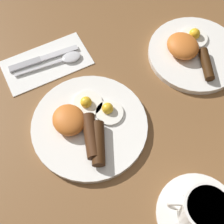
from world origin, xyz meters
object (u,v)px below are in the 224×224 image
breakfast_plate_far (193,52)px  spoon (65,59)px  knife (40,59)px  breakfast_plate_near (88,125)px  teacup_near (202,212)px

breakfast_plate_far → spoon: 0.32m
knife → spoon: size_ratio=1.05×
breakfast_plate_near → breakfast_plate_far: size_ratio=1.10×
breakfast_plate_near → breakfast_plate_far: bearing=97.6°
teacup_near → knife: size_ratio=0.92×
knife → spoon: spoon is taller
spoon → breakfast_plate_far: bearing=-18.7°
breakfast_plate_far → knife: size_ratio=1.31×
teacup_near → spoon: teacup_near is taller
breakfast_plate_far → spoon: breakfast_plate_far is taller
breakfast_plate_near → breakfast_plate_far: breakfast_plate_far is taller
breakfast_plate_near → breakfast_plate_far: 0.33m
breakfast_plate_near → teacup_near: bearing=18.6°
breakfast_plate_far → knife: breakfast_plate_far is taller
breakfast_plate_near → spoon: bearing=168.4°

